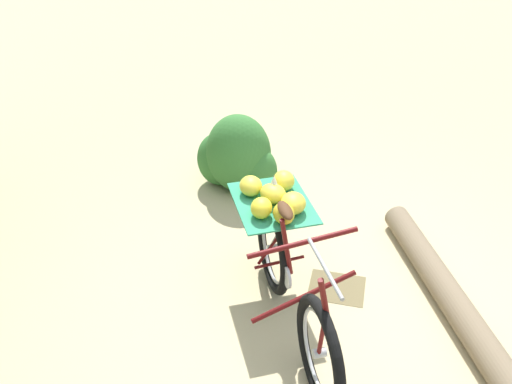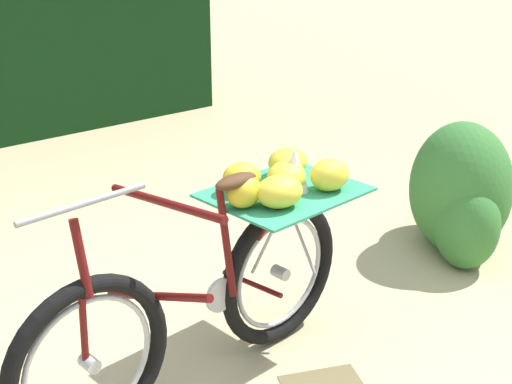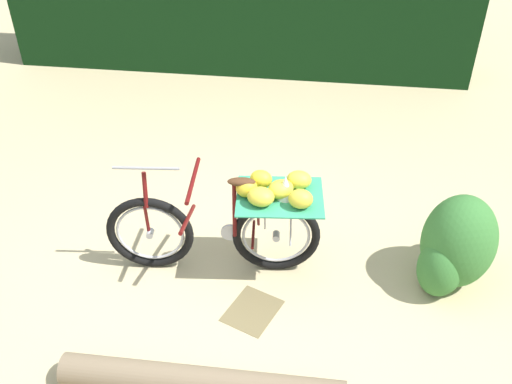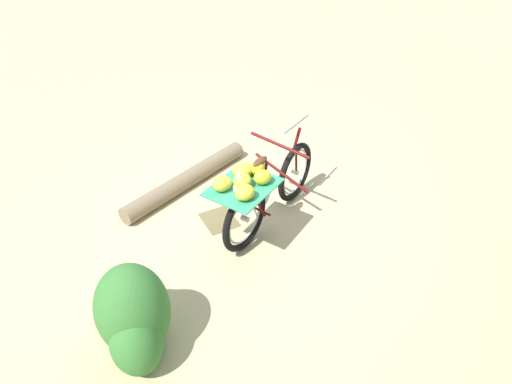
% 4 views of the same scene
% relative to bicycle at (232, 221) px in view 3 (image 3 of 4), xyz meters
% --- Properties ---
extents(ground_plane, '(60.00, 60.00, 0.00)m').
position_rel_bicycle_xyz_m(ground_plane, '(0.13, 0.12, -0.52)').
color(ground_plane, '#C6B284').
extents(bicycle, '(1.11, 1.71, 1.03)m').
position_rel_bicycle_xyz_m(bicycle, '(0.00, 0.00, 0.00)').
color(bicycle, black).
rests_on(bicycle, ground_plane).
extents(fallen_log, '(0.97, 1.89, 0.22)m').
position_rel_bicycle_xyz_m(fallen_log, '(1.16, 0.47, -0.41)').
color(fallen_log, '#7F6B51').
rests_on(fallen_log, ground_plane).
extents(shrub_cluster, '(0.86, 0.59, 0.82)m').
position_rel_bicycle_xyz_m(shrub_cluster, '(-0.82, 1.65, -0.16)').
color(shrub_cluster, '#387533').
rests_on(shrub_cluster, ground_plane).
extents(leaf_litter_patch, '(0.44, 0.36, 0.01)m').
position_rel_bicycle_xyz_m(leaf_litter_patch, '(0.35, 0.39, -0.52)').
color(leaf_litter_patch, olive).
rests_on(leaf_litter_patch, ground_plane).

